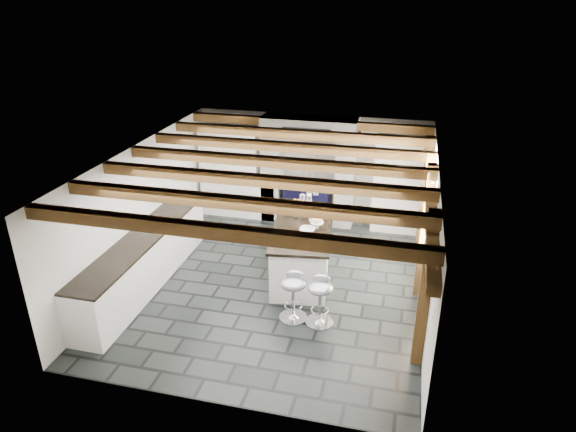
% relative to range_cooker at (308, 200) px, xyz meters
% --- Properties ---
extents(ground, '(6.00, 6.00, 0.00)m').
position_rel_range_cooker_xyz_m(ground, '(0.00, -2.68, -0.47)').
color(ground, black).
rests_on(ground, ground).
extents(room_shell, '(6.00, 6.03, 6.00)m').
position_rel_range_cooker_xyz_m(room_shell, '(-0.61, -1.26, 0.60)').
color(room_shell, white).
rests_on(room_shell, ground).
extents(range_cooker, '(1.00, 0.63, 0.99)m').
position_rel_range_cooker_xyz_m(range_cooker, '(0.00, 0.00, 0.00)').
color(range_cooker, black).
rests_on(range_cooker, ground).
extents(kitchen_island, '(1.24, 2.03, 1.27)m').
position_rel_range_cooker_xyz_m(kitchen_island, '(0.38, -2.41, 0.02)').
color(kitchen_island, white).
rests_on(kitchen_island, ground).
extents(bar_stool_near, '(0.44, 0.44, 0.81)m').
position_rel_range_cooker_xyz_m(bar_stool_near, '(0.95, -3.71, 0.04)').
color(bar_stool_near, silver).
rests_on(bar_stool_near, ground).
extents(bar_stool_far, '(0.45, 0.45, 0.81)m').
position_rel_range_cooker_xyz_m(bar_stool_far, '(0.53, -3.69, 0.04)').
color(bar_stool_far, silver).
rests_on(bar_stool_far, ground).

